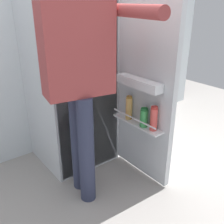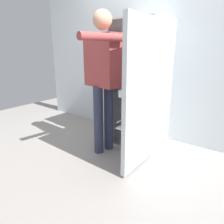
% 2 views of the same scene
% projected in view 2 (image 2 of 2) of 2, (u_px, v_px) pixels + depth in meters
% --- Properties ---
extents(ground_plane, '(6.42, 6.42, 0.00)m').
position_uv_depth(ground_plane, '(116.00, 155.00, 2.66)').
color(ground_plane, gray).
extents(kitchen_wall, '(4.40, 0.10, 2.63)m').
position_uv_depth(kitchen_wall, '(154.00, 48.00, 3.00)').
color(kitchen_wall, silver).
rests_on(kitchen_wall, ground_plane).
extents(refrigerator, '(0.70, 1.25, 1.66)m').
position_uv_depth(refrigerator, '(140.00, 85.00, 2.81)').
color(refrigerator, silver).
rests_on(refrigerator, ground_plane).
extents(person, '(0.58, 0.85, 1.72)m').
position_uv_depth(person, '(104.00, 71.00, 2.50)').
color(person, '#2D334C').
rests_on(person, ground_plane).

